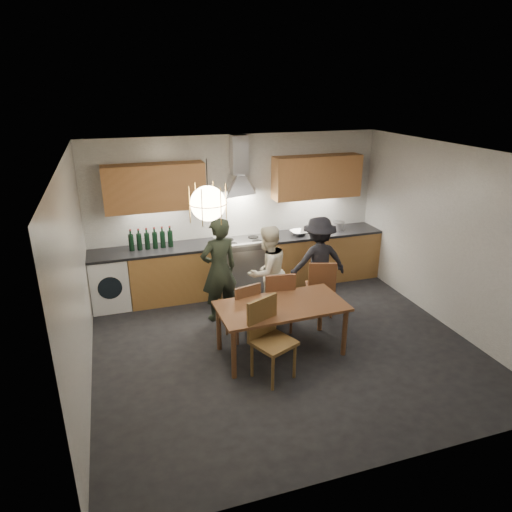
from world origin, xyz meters
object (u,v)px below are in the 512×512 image
object	(u,v)px
chair_back_left	(244,308)
wine_bottles	(151,238)
person_mid	(267,272)
stock_pot	(339,226)
person_right	(318,261)
chair_front	(268,333)
person_left	(219,270)
dining_table	(281,310)
mixing_bowl	(299,233)

from	to	relation	value
chair_back_left	wine_bottles	xyz separation A→B (m)	(-1.05, 1.65, 0.58)
person_mid	stock_pot	bearing A→B (deg)	-171.30
person_right	chair_front	bearing A→B (deg)	50.61
person_left	person_right	distance (m)	1.62
dining_table	stock_pot	world-z (taller)	stock_pot
chair_front	stock_pot	distance (m)	3.36
person_mid	stock_pot	world-z (taller)	person_mid
chair_back_left	person_mid	xyz separation A→B (m)	(0.53, 0.58, 0.23)
person_right	mixing_bowl	distance (m)	0.88
chair_back_left	wine_bottles	world-z (taller)	wine_bottles
person_mid	person_right	world-z (taller)	person_right
chair_back_left	person_left	world-z (taller)	person_left
mixing_bowl	wine_bottles	distance (m)	2.51
chair_back_left	chair_front	distance (m)	0.87
chair_front	person_left	size ratio (longest dim) A/B	0.63
dining_table	wine_bottles	size ratio (longest dim) A/B	2.44
chair_front	wine_bottles	world-z (taller)	wine_bottles
chair_back_left	mixing_bowl	world-z (taller)	mixing_bowl
person_right	mixing_bowl	bearing A→B (deg)	-89.64
dining_table	person_mid	size ratio (longest dim) A/B	1.17
wine_bottles	person_mid	bearing A→B (deg)	-34.01
dining_table	person_left	world-z (taller)	person_left
person_mid	person_right	distance (m)	0.92
dining_table	person_mid	bearing A→B (deg)	78.99
person_mid	wine_bottles	world-z (taller)	person_mid
person_right	wine_bottles	size ratio (longest dim) A/B	2.10
person_left	person_mid	xyz separation A→B (m)	(0.71, -0.12, -0.08)
dining_table	mixing_bowl	world-z (taller)	mixing_bowl
dining_table	person_left	xyz separation A→B (m)	(-0.54, 1.17, 0.18)
mixing_bowl	wine_bottles	world-z (taller)	wine_bottles
chair_back_left	person_right	bearing A→B (deg)	-167.12
wine_bottles	dining_table	bearing A→B (deg)	-56.24
chair_front	person_mid	bearing A→B (deg)	47.21
chair_back_left	stock_pot	distance (m)	2.82
person_right	mixing_bowl	xyz separation A→B (m)	(0.02, 0.85, 0.21)
person_left	stock_pot	world-z (taller)	person_left
stock_pot	mixing_bowl	bearing A→B (deg)	-176.47
dining_table	mixing_bowl	distance (m)	2.34
person_left	stock_pot	distance (m)	2.60
chair_front	wine_bottles	bearing A→B (deg)	89.30
chair_back_left	wine_bottles	bearing A→B (deg)	-71.54
person_left	mixing_bowl	size ratio (longest dim) A/B	5.25
wine_bottles	stock_pot	bearing A→B (deg)	-0.41
person_left	wine_bottles	bearing A→B (deg)	-60.59
person_left	person_right	bearing A→B (deg)	167.24
dining_table	stock_pot	size ratio (longest dim) A/B	8.50
mixing_bowl	person_mid	bearing A→B (deg)	-133.02
chair_front	person_left	xyz separation A→B (m)	(-0.21, 1.58, 0.23)
chair_back_left	stock_pot	world-z (taller)	stock_pot
mixing_bowl	stock_pot	size ratio (longest dim) A/B	1.53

